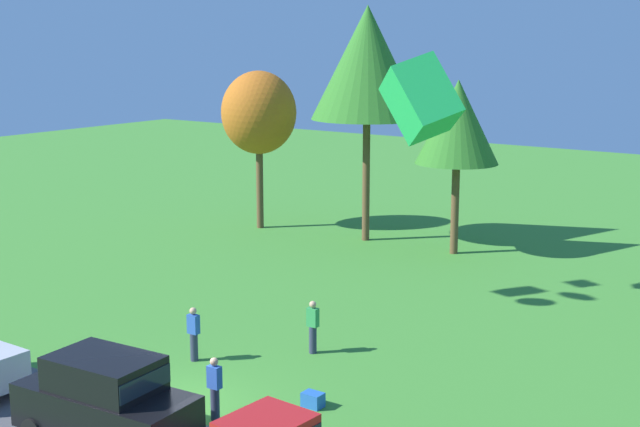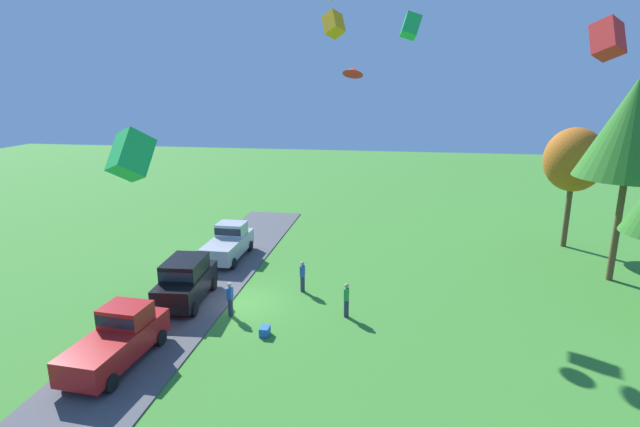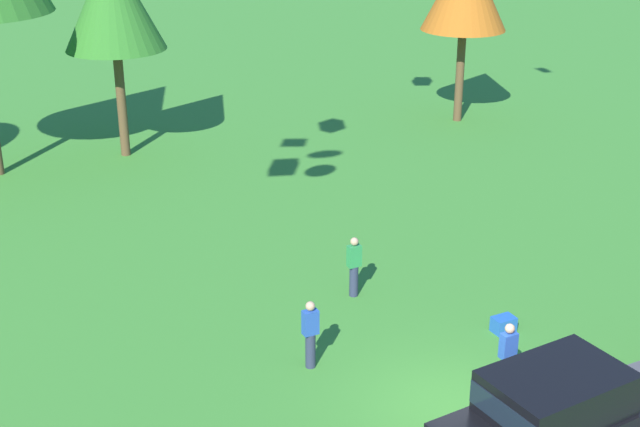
{
  "view_description": "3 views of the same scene",
  "coord_description": "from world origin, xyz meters",
  "px_view_note": "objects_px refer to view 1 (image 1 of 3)",
  "views": [
    {
      "loc": [
        16.18,
        -16.13,
        9.91
      ],
      "look_at": [
        2.46,
        3.36,
        5.1
      ],
      "focal_mm": 50.0,
      "sensor_mm": 36.0,
      "label": 1
    },
    {
      "loc": [
        22.47,
        7.93,
        10.91
      ],
      "look_at": [
        1.29,
        4.46,
        5.27
      ],
      "focal_mm": 28.0,
      "sensor_mm": 36.0,
      "label": 2
    },
    {
      "loc": [
        -9.86,
        -13.05,
        11.29
      ],
      "look_at": [
        -0.36,
        5.75,
        2.53
      ],
      "focal_mm": 50.0,
      "sensor_mm": 36.0,
      "label": 3
    }
  ],
  "objects_px": {
    "person_beside_suv": "(313,326)",
    "tree_lone_near": "(458,123)",
    "person_on_lawn": "(194,334)",
    "kite_box_low_drifter": "(421,99)",
    "tree_left_of_center": "(259,113)",
    "cooler_box": "(313,400)",
    "car_suv_by_flagpole": "(105,397)",
    "tree_far_right": "(367,63)",
    "person_watching_sky": "(215,388)"
  },
  "relations": [
    {
      "from": "person_beside_suv",
      "to": "person_on_lawn",
      "type": "height_order",
      "value": "same"
    },
    {
      "from": "person_on_lawn",
      "to": "kite_box_low_drifter",
      "type": "height_order",
      "value": "kite_box_low_drifter"
    },
    {
      "from": "tree_left_of_center",
      "to": "tree_lone_near",
      "type": "xyz_separation_m",
      "value": [
        10.79,
        0.79,
        0.06
      ]
    },
    {
      "from": "person_watching_sky",
      "to": "kite_box_low_drifter",
      "type": "distance_m",
      "value": 10.05
    },
    {
      "from": "tree_far_right",
      "to": "cooler_box",
      "type": "distance_m",
      "value": 21.77
    },
    {
      "from": "person_watching_sky",
      "to": "person_beside_suv",
      "type": "relative_size",
      "value": 1.0
    },
    {
      "from": "cooler_box",
      "to": "person_watching_sky",
      "type": "bearing_deg",
      "value": -127.0
    },
    {
      "from": "cooler_box",
      "to": "person_beside_suv",
      "type": "bearing_deg",
      "value": 125.61
    },
    {
      "from": "person_watching_sky",
      "to": "person_on_lawn",
      "type": "distance_m",
      "value": 4.45
    },
    {
      "from": "person_on_lawn",
      "to": "tree_far_right",
      "type": "relative_size",
      "value": 0.15
    },
    {
      "from": "cooler_box",
      "to": "tree_left_of_center",
      "type": "bearing_deg",
      "value": 132.45
    },
    {
      "from": "tree_left_of_center",
      "to": "kite_box_low_drifter",
      "type": "height_order",
      "value": "kite_box_low_drifter"
    },
    {
      "from": "kite_box_low_drifter",
      "to": "person_on_lawn",
      "type": "bearing_deg",
      "value": 159.62
    },
    {
      "from": "tree_far_right",
      "to": "tree_lone_near",
      "type": "bearing_deg",
      "value": 0.48
    },
    {
      "from": "person_watching_sky",
      "to": "kite_box_low_drifter",
      "type": "relative_size",
      "value": 1.26
    },
    {
      "from": "person_watching_sky",
      "to": "cooler_box",
      "type": "distance_m",
      "value": 2.76
    },
    {
      "from": "tree_far_right",
      "to": "tree_lone_near",
      "type": "distance_m",
      "value": 5.41
    },
    {
      "from": "person_on_lawn",
      "to": "kite_box_low_drifter",
      "type": "relative_size",
      "value": 1.26
    },
    {
      "from": "person_beside_suv",
      "to": "person_on_lawn",
      "type": "relative_size",
      "value": 1.0
    },
    {
      "from": "person_on_lawn",
      "to": "person_beside_suv",
      "type": "bearing_deg",
      "value": 45.54
    },
    {
      "from": "person_beside_suv",
      "to": "tree_left_of_center",
      "type": "distance_m",
      "value": 19.54
    },
    {
      "from": "tree_left_of_center",
      "to": "kite_box_low_drifter",
      "type": "xyz_separation_m",
      "value": [
        20.21,
        -19.85,
        2.7
      ]
    },
    {
      "from": "tree_far_right",
      "to": "person_watching_sky",
      "type": "bearing_deg",
      "value": -68.33
    },
    {
      "from": "cooler_box",
      "to": "kite_box_low_drifter",
      "type": "bearing_deg",
      "value": -31.64
    },
    {
      "from": "car_suv_by_flagpole",
      "to": "person_on_lawn",
      "type": "bearing_deg",
      "value": 112.69
    },
    {
      "from": "person_beside_suv",
      "to": "person_on_lawn",
      "type": "xyz_separation_m",
      "value": [
        -2.61,
        -2.66,
        0.0
      ]
    },
    {
      "from": "person_on_lawn",
      "to": "tree_lone_near",
      "type": "relative_size",
      "value": 0.22
    },
    {
      "from": "tree_lone_near",
      "to": "person_on_lawn",
      "type": "bearing_deg",
      "value": -91.02
    },
    {
      "from": "person_watching_sky",
      "to": "cooler_box",
      "type": "height_order",
      "value": "person_watching_sky"
    },
    {
      "from": "tree_left_of_center",
      "to": "tree_far_right",
      "type": "relative_size",
      "value": 0.72
    },
    {
      "from": "person_watching_sky",
      "to": "tree_left_of_center",
      "type": "bearing_deg",
      "value": 126.05
    },
    {
      "from": "tree_left_of_center",
      "to": "cooler_box",
      "type": "relative_size",
      "value": 14.48
    },
    {
      "from": "tree_lone_near",
      "to": "cooler_box",
      "type": "xyz_separation_m",
      "value": [
        4.72,
        -17.75,
        -5.82
      ]
    },
    {
      "from": "tree_lone_near",
      "to": "kite_box_low_drifter",
      "type": "distance_m",
      "value": 22.84
    },
    {
      "from": "person_beside_suv",
      "to": "cooler_box",
      "type": "bearing_deg",
      "value": -54.39
    },
    {
      "from": "car_suv_by_flagpole",
      "to": "tree_far_right",
      "type": "bearing_deg",
      "value": 106.78
    },
    {
      "from": "person_beside_suv",
      "to": "tree_far_right",
      "type": "distance_m",
      "value": 17.74
    },
    {
      "from": "tree_far_right",
      "to": "car_suv_by_flagpole",
      "type": "bearing_deg",
      "value": -73.22
    },
    {
      "from": "person_on_lawn",
      "to": "tree_left_of_center",
      "type": "relative_size",
      "value": 0.21
    },
    {
      "from": "tree_far_right",
      "to": "kite_box_low_drifter",
      "type": "xyz_separation_m",
      "value": [
        14.19,
        -20.6,
        0.09
      ]
    },
    {
      "from": "person_beside_suv",
      "to": "tree_lone_near",
      "type": "relative_size",
      "value": 0.22
    },
    {
      "from": "person_watching_sky",
      "to": "tree_lone_near",
      "type": "distance_m",
      "value": 20.77
    },
    {
      "from": "tree_left_of_center",
      "to": "kite_box_low_drifter",
      "type": "distance_m",
      "value": 28.46
    },
    {
      "from": "car_suv_by_flagpole",
      "to": "kite_box_low_drifter",
      "type": "distance_m",
      "value": 10.62
    },
    {
      "from": "tree_left_of_center",
      "to": "tree_far_right",
      "type": "height_order",
      "value": "tree_far_right"
    },
    {
      "from": "tree_left_of_center",
      "to": "tree_lone_near",
      "type": "height_order",
      "value": "tree_left_of_center"
    },
    {
      "from": "person_watching_sky",
      "to": "tree_lone_near",
      "type": "relative_size",
      "value": 0.22
    },
    {
      "from": "person_beside_suv",
      "to": "kite_box_low_drifter",
      "type": "bearing_deg",
      "value": -41.39
    },
    {
      "from": "cooler_box",
      "to": "kite_box_low_drifter",
      "type": "xyz_separation_m",
      "value": [
        4.7,
        -2.89,
        8.46
      ]
    },
    {
      "from": "person_beside_suv",
      "to": "person_on_lawn",
      "type": "bearing_deg",
      "value": -134.46
    }
  ]
}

